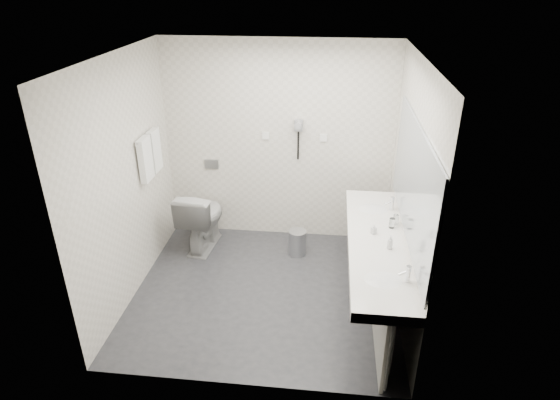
# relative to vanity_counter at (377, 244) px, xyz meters

# --- Properties ---
(floor) EXTENTS (2.80, 2.80, 0.00)m
(floor) POSITION_rel_vanity_counter_xyz_m (-1.12, 0.20, -0.80)
(floor) COLOR #2D2D32
(floor) RESTS_ON ground
(ceiling) EXTENTS (2.80, 2.80, 0.00)m
(ceiling) POSITION_rel_vanity_counter_xyz_m (-1.12, 0.20, 1.70)
(ceiling) COLOR white
(ceiling) RESTS_ON wall_back
(wall_back) EXTENTS (2.80, 0.00, 2.80)m
(wall_back) POSITION_rel_vanity_counter_xyz_m (-1.12, 1.50, 0.45)
(wall_back) COLOR silver
(wall_back) RESTS_ON floor
(wall_front) EXTENTS (2.80, 0.00, 2.80)m
(wall_front) POSITION_rel_vanity_counter_xyz_m (-1.12, -1.10, 0.45)
(wall_front) COLOR silver
(wall_front) RESTS_ON floor
(wall_left) EXTENTS (0.00, 2.60, 2.60)m
(wall_left) POSITION_rel_vanity_counter_xyz_m (-2.52, 0.20, 0.45)
(wall_left) COLOR silver
(wall_left) RESTS_ON floor
(wall_right) EXTENTS (0.00, 2.60, 2.60)m
(wall_right) POSITION_rel_vanity_counter_xyz_m (0.27, 0.20, 0.45)
(wall_right) COLOR silver
(wall_right) RESTS_ON floor
(vanity_counter) EXTENTS (0.55, 2.20, 0.10)m
(vanity_counter) POSITION_rel_vanity_counter_xyz_m (0.00, 0.00, 0.00)
(vanity_counter) COLOR white
(vanity_counter) RESTS_ON floor
(vanity_panel) EXTENTS (0.03, 2.15, 0.75)m
(vanity_panel) POSITION_rel_vanity_counter_xyz_m (0.02, 0.00, -0.42)
(vanity_panel) COLOR gray
(vanity_panel) RESTS_ON floor
(vanity_post_near) EXTENTS (0.06, 0.06, 0.75)m
(vanity_post_near) POSITION_rel_vanity_counter_xyz_m (0.05, -1.04, -0.42)
(vanity_post_near) COLOR silver
(vanity_post_near) RESTS_ON floor
(vanity_post_far) EXTENTS (0.06, 0.06, 0.75)m
(vanity_post_far) POSITION_rel_vanity_counter_xyz_m (0.05, 1.04, -0.42)
(vanity_post_far) COLOR silver
(vanity_post_far) RESTS_ON floor
(mirror) EXTENTS (0.02, 2.20, 1.05)m
(mirror) POSITION_rel_vanity_counter_xyz_m (0.26, 0.00, 0.65)
(mirror) COLOR #B2BCC6
(mirror) RESTS_ON wall_right
(basin_near) EXTENTS (0.40, 0.31, 0.05)m
(basin_near) POSITION_rel_vanity_counter_xyz_m (0.00, -0.65, 0.04)
(basin_near) COLOR white
(basin_near) RESTS_ON vanity_counter
(basin_far) EXTENTS (0.40, 0.31, 0.05)m
(basin_far) POSITION_rel_vanity_counter_xyz_m (0.00, 0.65, 0.04)
(basin_far) COLOR white
(basin_far) RESTS_ON vanity_counter
(faucet_near) EXTENTS (0.04, 0.04, 0.15)m
(faucet_near) POSITION_rel_vanity_counter_xyz_m (0.19, -0.65, 0.12)
(faucet_near) COLOR silver
(faucet_near) RESTS_ON vanity_counter
(faucet_far) EXTENTS (0.04, 0.04, 0.15)m
(faucet_far) POSITION_rel_vanity_counter_xyz_m (0.19, 0.65, 0.12)
(faucet_far) COLOR silver
(faucet_far) RESTS_ON vanity_counter
(soap_bottle_a) EXTENTS (0.06, 0.06, 0.10)m
(soap_bottle_a) POSITION_rel_vanity_counter_xyz_m (-0.03, 0.11, 0.10)
(soap_bottle_a) COLOR white
(soap_bottle_a) RESTS_ON vanity_counter
(soap_bottle_c) EXTENTS (0.06, 0.06, 0.14)m
(soap_bottle_c) POSITION_rel_vanity_counter_xyz_m (0.10, -0.15, 0.12)
(soap_bottle_c) COLOR white
(soap_bottle_c) RESTS_ON vanity_counter
(glass_left) EXTENTS (0.07, 0.07, 0.10)m
(glass_left) POSITION_rel_vanity_counter_xyz_m (0.16, 0.26, 0.10)
(glass_left) COLOR silver
(glass_left) RESTS_ON vanity_counter
(glass_right) EXTENTS (0.07, 0.07, 0.10)m
(glass_right) POSITION_rel_vanity_counter_xyz_m (0.21, 0.33, 0.10)
(glass_right) COLOR silver
(glass_right) RESTS_ON vanity_counter
(toilet) EXTENTS (0.52, 0.82, 0.79)m
(toilet) POSITION_rel_vanity_counter_xyz_m (-2.03, 1.06, -0.40)
(toilet) COLOR white
(toilet) RESTS_ON floor
(flush_plate) EXTENTS (0.18, 0.02, 0.12)m
(flush_plate) POSITION_rel_vanity_counter_xyz_m (-1.98, 1.49, 0.15)
(flush_plate) COLOR #B2B5BA
(flush_plate) RESTS_ON wall_back
(pedal_bin) EXTENTS (0.26, 0.26, 0.31)m
(pedal_bin) POSITION_rel_vanity_counter_xyz_m (-0.83, 0.99, -0.65)
(pedal_bin) COLOR #B2B5BA
(pedal_bin) RESTS_ON floor
(bin_lid) EXTENTS (0.22, 0.22, 0.02)m
(bin_lid) POSITION_rel_vanity_counter_xyz_m (-0.83, 0.99, -0.49)
(bin_lid) COLOR #B2B5BA
(bin_lid) RESTS_ON pedal_bin
(towel_rail) EXTENTS (0.02, 0.62, 0.02)m
(towel_rail) POSITION_rel_vanity_counter_xyz_m (-2.47, 0.75, 0.75)
(towel_rail) COLOR silver
(towel_rail) RESTS_ON wall_left
(towel_near) EXTENTS (0.07, 0.24, 0.48)m
(towel_near) POSITION_rel_vanity_counter_xyz_m (-2.46, 0.61, 0.53)
(towel_near) COLOR white
(towel_near) RESTS_ON towel_rail
(towel_far) EXTENTS (0.07, 0.24, 0.48)m
(towel_far) POSITION_rel_vanity_counter_xyz_m (-2.46, 0.89, 0.53)
(towel_far) COLOR white
(towel_far) RESTS_ON towel_rail
(dryer_cradle) EXTENTS (0.10, 0.04, 0.14)m
(dryer_cradle) POSITION_rel_vanity_counter_xyz_m (-0.88, 1.47, 0.70)
(dryer_cradle) COLOR #95969B
(dryer_cradle) RESTS_ON wall_back
(dryer_barrel) EXTENTS (0.08, 0.14, 0.08)m
(dryer_barrel) POSITION_rel_vanity_counter_xyz_m (-0.88, 1.40, 0.73)
(dryer_barrel) COLOR #95969B
(dryer_barrel) RESTS_ON dryer_cradle
(dryer_cord) EXTENTS (0.02, 0.02, 0.35)m
(dryer_cord) POSITION_rel_vanity_counter_xyz_m (-0.88, 1.46, 0.45)
(dryer_cord) COLOR black
(dryer_cord) RESTS_ON dryer_cradle
(switch_plate_a) EXTENTS (0.09, 0.02, 0.09)m
(switch_plate_a) POSITION_rel_vanity_counter_xyz_m (-1.27, 1.49, 0.55)
(switch_plate_a) COLOR white
(switch_plate_a) RESTS_ON wall_back
(switch_plate_b) EXTENTS (0.09, 0.02, 0.09)m
(switch_plate_b) POSITION_rel_vanity_counter_xyz_m (-0.57, 1.49, 0.55)
(switch_plate_b) COLOR white
(switch_plate_b) RESTS_ON wall_back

